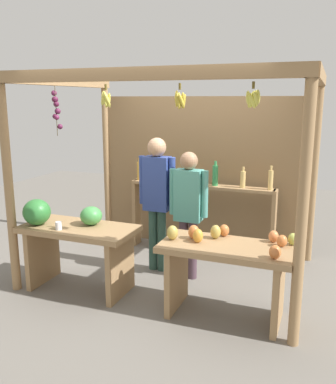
# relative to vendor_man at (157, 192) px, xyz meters

# --- Properties ---
(ground_plane) EXTENTS (12.00, 12.00, 0.00)m
(ground_plane) POSITION_rel_vendor_man_xyz_m (0.24, -0.03, -1.03)
(ground_plane) COLOR slate
(ground_plane) RESTS_ON ground
(market_stall) EXTENTS (3.22, 2.29, 2.45)m
(market_stall) POSITION_rel_vendor_man_xyz_m (0.24, 0.48, 0.40)
(market_stall) COLOR #99754C
(market_stall) RESTS_ON ground
(fruit_counter_left) EXTENTS (1.34, 0.65, 1.05)m
(fruit_counter_left) POSITION_rel_vendor_man_xyz_m (-0.70, -0.86, -0.38)
(fruit_counter_left) COLOR #99754C
(fruit_counter_left) RESTS_ON ground
(fruit_counter_right) EXTENTS (1.32, 0.65, 0.91)m
(fruit_counter_right) POSITION_rel_vendor_man_xyz_m (1.10, -0.84, -0.46)
(fruit_counter_right) COLOR #99754C
(fruit_counter_right) RESTS_ON ground
(bottle_shelf_unit) EXTENTS (2.07, 0.22, 1.35)m
(bottle_shelf_unit) POSITION_rel_vendor_man_xyz_m (0.33, 0.79, -0.23)
(bottle_shelf_unit) COLOR #99754C
(bottle_shelf_unit) RESTS_ON ground
(vendor_man) EXTENTS (0.48, 0.23, 1.70)m
(vendor_man) POSITION_rel_vendor_man_xyz_m (0.00, 0.00, 0.00)
(vendor_man) COLOR #2B4B3F
(vendor_man) RESTS_ON ground
(vendor_woman) EXTENTS (0.48, 0.21, 1.56)m
(vendor_woman) POSITION_rel_vendor_man_xyz_m (0.44, -0.09, -0.10)
(vendor_woman) COLOR #4C3742
(vendor_woman) RESTS_ON ground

